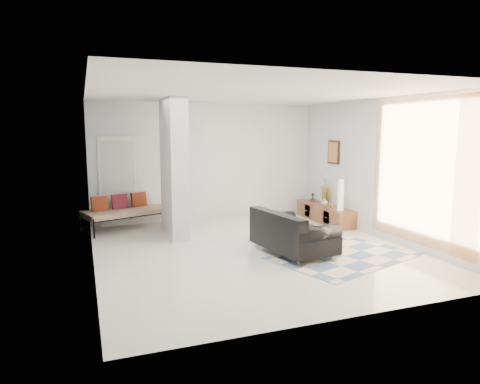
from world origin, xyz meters
name	(u,v)px	position (x,y,z in m)	size (l,w,h in m)	color
floor	(253,250)	(0.00, 0.00, 0.00)	(6.00, 6.00, 0.00)	silver
ceiling	(254,93)	(0.00, 0.00, 2.80)	(6.00, 6.00, 0.00)	white
wall_back	(207,162)	(0.00, 3.00, 1.40)	(6.00, 6.00, 0.00)	white
wall_front	(354,200)	(0.00, -3.00, 1.40)	(6.00, 6.00, 0.00)	white
wall_left	(90,180)	(-2.75, 0.00, 1.40)	(6.00, 6.00, 0.00)	white
wall_right	(381,169)	(2.75, 0.00, 1.40)	(6.00, 6.00, 0.00)	white
partition_column	(174,168)	(-1.10, 1.60, 1.40)	(0.35, 1.20, 2.80)	silver
hallway_door	(118,181)	(-2.10, 2.96, 1.02)	(0.85, 0.06, 2.04)	white
curtain	(421,172)	(2.67, -1.15, 1.45)	(2.55, 2.55, 0.00)	orange
wall_art	(334,152)	(2.72, 1.70, 1.65)	(0.04, 0.45, 0.55)	#371D0F
media_console	(324,213)	(2.52, 1.70, 0.20)	(0.45, 1.96, 0.80)	brown
loveseat	(290,234)	(0.54, -0.41, 0.36)	(1.13, 1.67, 0.76)	silver
daybed	(129,210)	(-1.93, 2.61, 0.41)	(2.15, 1.44, 0.77)	black
area_rug	(344,256)	(1.33, -0.90, 0.01)	(2.41, 1.61, 0.01)	beige
cylinder_lamp	(341,195)	(2.50, 1.02, 0.74)	(0.13, 0.13, 0.69)	white
bronze_figurine	(313,198)	(2.47, 2.18, 0.51)	(0.11, 0.11, 0.22)	#322316
vase	(324,202)	(2.47, 1.64, 0.49)	(0.17, 0.17, 0.18)	silver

